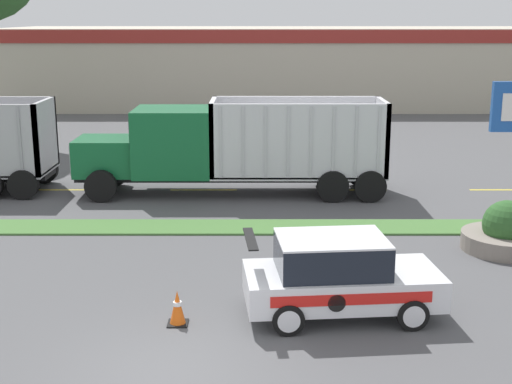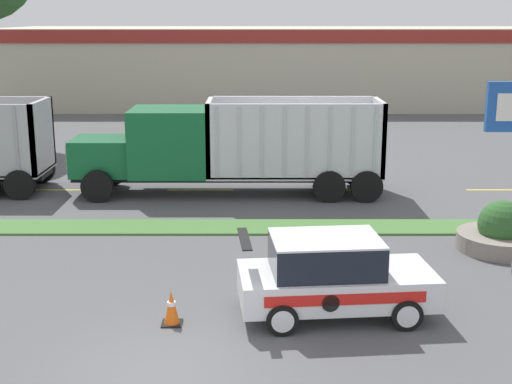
% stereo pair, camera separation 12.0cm
% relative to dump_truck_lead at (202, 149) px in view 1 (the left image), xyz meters
% --- Properties ---
extents(ground_plane, '(600.00, 600.00, 0.00)m').
position_rel_dump_truck_lead_xyz_m(ground_plane, '(0.28, -13.06, -1.58)').
color(ground_plane, '#515154').
extents(grass_verge, '(120.00, 1.47, 0.06)m').
position_rel_dump_truck_lead_xyz_m(grass_verge, '(0.28, -4.23, -1.55)').
color(grass_verge, '#477538').
rests_on(grass_verge, ground_plane).
extents(centre_line_3, '(2.40, 0.14, 0.01)m').
position_rel_dump_truck_lead_xyz_m(centre_line_3, '(-5.52, 0.50, -1.58)').
color(centre_line_3, yellow).
rests_on(centre_line_3, ground_plane).
extents(centre_line_4, '(2.40, 0.14, 0.01)m').
position_rel_dump_truck_lead_xyz_m(centre_line_4, '(-0.12, 0.50, -1.58)').
color(centre_line_4, yellow).
rests_on(centre_line_4, ground_plane).
extents(centre_line_5, '(2.40, 0.14, 0.01)m').
position_rel_dump_truck_lead_xyz_m(centre_line_5, '(5.28, 0.50, -1.58)').
color(centre_line_5, yellow).
rests_on(centre_line_5, ground_plane).
extents(centre_line_6, '(2.40, 0.14, 0.01)m').
position_rel_dump_truck_lead_xyz_m(centre_line_6, '(10.68, 0.50, -1.58)').
color(centre_line_6, yellow).
rests_on(centre_line_6, ground_plane).
extents(dump_truck_lead, '(10.74, 2.67, 3.30)m').
position_rel_dump_truck_lead_xyz_m(dump_truck_lead, '(0.00, 0.00, 0.00)').
color(dump_truck_lead, black).
rests_on(dump_truck_lead, ground_plane).
extents(rally_car, '(4.19, 2.26, 1.74)m').
position_rel_dump_truck_lead_xyz_m(rally_car, '(3.48, -10.48, -0.72)').
color(rally_car, white).
rests_on(rally_car, ground_plane).
extents(stone_planter, '(2.33, 2.33, 1.36)m').
position_rel_dump_truck_lead_xyz_m(stone_planter, '(8.45, -6.22, -1.13)').
color(stone_planter, gray).
rests_on(stone_planter, ground_plane).
extents(traffic_cone, '(0.42, 0.42, 0.72)m').
position_rel_dump_truck_lead_xyz_m(traffic_cone, '(0.17, -10.96, -1.23)').
color(traffic_cone, black).
rests_on(traffic_cone, ground_plane).
extents(store_building_backdrop, '(39.77, 12.10, 5.27)m').
position_rel_dump_truck_lead_xyz_m(store_building_backdrop, '(4.49, 26.73, 1.06)').
color(store_building_backdrop, '#BCB29E').
rests_on(store_building_backdrop, ground_plane).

